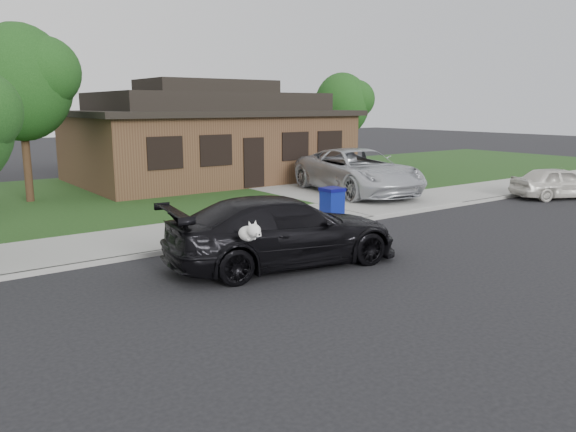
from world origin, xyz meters
TOP-DOWN VIEW (x-y plane):
  - ground at (0.00, 0.00)m, footprint 120.00×120.00m
  - sidewalk at (0.00, 5.00)m, footprint 60.00×3.00m
  - curb at (0.00, 3.50)m, footprint 60.00×0.12m
  - lawn at (0.00, 13.00)m, footprint 60.00×13.00m
  - driveway at (6.00, 10.00)m, footprint 4.50×13.00m
  - sedan at (-1.56, 1.03)m, footprint 5.73×3.03m
  - minivan at (6.59, 7.32)m, footprint 4.11×6.82m
  - white_compact at (12.64, 2.31)m, footprint 3.96×2.85m
  - recycling_bin at (2.26, 3.81)m, footprint 0.62×0.66m
  - house at (4.00, 15.00)m, footprint 12.60×8.60m
  - tree_0 at (-4.34, 12.88)m, footprint 3.78×3.60m
  - tree_1 at (12.14, 14.40)m, footprint 3.15×3.00m

SIDE VIEW (x-z plane):
  - ground at x=0.00m, z-range 0.00..0.00m
  - sidewalk at x=0.00m, z-range 0.00..0.12m
  - curb at x=0.00m, z-range 0.00..0.12m
  - lawn at x=0.00m, z-range 0.00..0.13m
  - driveway at x=6.00m, z-range 0.00..0.14m
  - white_compact at x=12.64m, z-range 0.00..1.25m
  - recycling_bin at x=2.26m, z-range 0.13..1.14m
  - sedan at x=-1.56m, z-range 0.00..1.58m
  - minivan at x=6.59m, z-range 0.14..1.91m
  - house at x=4.00m, z-range -0.19..4.46m
  - tree_1 at x=12.14m, z-range 1.09..6.34m
  - tree_0 at x=-4.34m, z-range 1.31..7.65m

